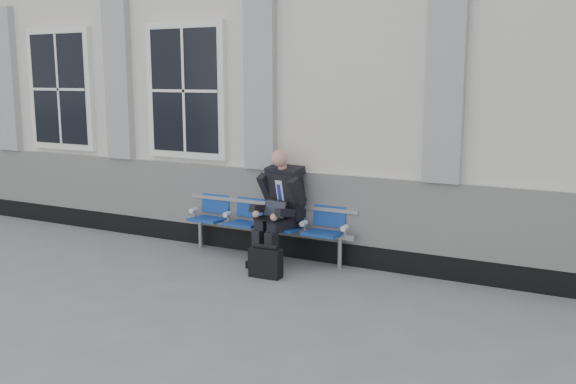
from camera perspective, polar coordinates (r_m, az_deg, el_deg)
The scene contains 5 objects.
ground at distance 8.92m, azimuth -16.10°, elevation -6.14°, with size 70.00×70.00×0.00m, color slate.
station_building at distance 11.34m, azimuth -4.40°, elevation 9.03°, with size 14.40×4.40×4.49m.
bench at distance 8.79m, azimuth -1.89°, elevation -2.28°, with size 2.60×0.47×0.91m.
businessman at distance 8.48m, azimuth -0.73°, elevation -0.96°, with size 0.67×0.89×1.51m.
briefcase at distance 7.97m, azimuth -2.00°, elevation -6.25°, with size 0.41×0.19×0.42m.
Camera 1 is at (6.01, -6.13, 2.45)m, focal length 40.00 mm.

